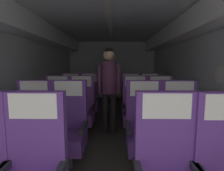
{
  "coord_description": "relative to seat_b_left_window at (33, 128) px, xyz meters",
  "views": [
    {
      "loc": [
        0.12,
        0.31,
        1.31
      ],
      "look_at": [
        0.06,
        3.69,
        0.9
      ],
      "focal_mm": 26.84,
      "sensor_mm": 36.0,
      "label": 1
    }
  ],
  "objects": [
    {
      "name": "seat_b_left_window",
      "position": [
        0.0,
        0.0,
        0.0
      ],
      "size": [
        0.5,
        0.47,
        1.11
      ],
      "color": "#38383D",
      "rests_on": "ground"
    },
    {
      "name": "seat_d_right_aisle",
      "position": [
        1.98,
        1.95,
        0.0
      ],
      "size": [
        0.5,
        0.47,
        1.11
      ],
      "color": "#38383D",
      "rests_on": "ground"
    },
    {
      "name": "flight_attendant",
      "position": [
        1.0,
        1.02,
        0.55
      ],
      "size": [
        0.43,
        0.28,
        1.64
      ],
      "rotation": [
        0.0,
        0.0,
        3.12
      ],
      "color": "black",
      "rests_on": "ground"
    },
    {
      "name": "seat_d_left_aisle",
      "position": [
        0.46,
        1.92,
        0.0
      ],
      "size": [
        0.5,
        0.47,
        1.11
      ],
      "color": "#38383D",
      "rests_on": "ground"
    },
    {
      "name": "ground",
      "position": [
        0.99,
        1.05,
        -0.47
      ],
      "size": [
        3.66,
        7.44,
        0.02
      ],
      "primitive_type": "cube",
      "color": "#3D3833"
    },
    {
      "name": "seat_b_left_aisle",
      "position": [
        0.48,
        -0.02,
        0.0
      ],
      "size": [
        0.5,
        0.47,
        1.11
      ],
      "color": "#38383D",
      "rests_on": "ground"
    },
    {
      "name": "seat_d_right_window",
      "position": [
        1.51,
        1.93,
        0.0
      ],
      "size": [
        0.5,
        0.47,
        1.11
      ],
      "color": "#38383D",
      "rests_on": "ground"
    },
    {
      "name": "seat_b_right_aisle",
      "position": [
        1.98,
        -0.01,
        0.0
      ],
      "size": [
        0.5,
        0.47,
        1.11
      ],
      "color": "#38383D",
      "rests_on": "ground"
    },
    {
      "name": "seat_c_left_window",
      "position": [
        0.0,
        0.96,
        0.0
      ],
      "size": [
        0.5,
        0.47,
        1.11
      ],
      "color": "#38383D",
      "rests_on": "ground"
    },
    {
      "name": "seat_c_left_aisle",
      "position": [
        0.46,
        0.97,
        0.0
      ],
      "size": [
        0.5,
        0.47,
        1.11
      ],
      "color": "#38383D",
      "rests_on": "ground"
    },
    {
      "name": "seat_c_right_aisle",
      "position": [
        1.97,
        0.95,
        0.0
      ],
      "size": [
        0.5,
        0.47,
        1.11
      ],
      "color": "#38383D",
      "rests_on": "ground"
    },
    {
      "name": "seat_b_right_window",
      "position": [
        1.5,
        -0.01,
        0.0
      ],
      "size": [
        0.5,
        0.47,
        1.11
      ],
      "color": "#38383D",
      "rests_on": "ground"
    },
    {
      "name": "seat_c_right_window",
      "position": [
        1.5,
        0.98,
        0.0
      ],
      "size": [
        0.5,
        0.47,
        1.11
      ],
      "color": "#38383D",
      "rests_on": "ground"
    },
    {
      "name": "seat_d_left_window",
      "position": [
        0.01,
        1.93,
        0.0
      ],
      "size": [
        0.5,
        0.47,
        1.11
      ],
      "color": "#38383D",
      "rests_on": "ground"
    },
    {
      "name": "fuselage_shell",
      "position": [
        0.99,
        1.32,
        1.2
      ],
      "size": [
        3.54,
        7.09,
        2.28
      ],
      "color": "silver",
      "rests_on": "ground"
    }
  ]
}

